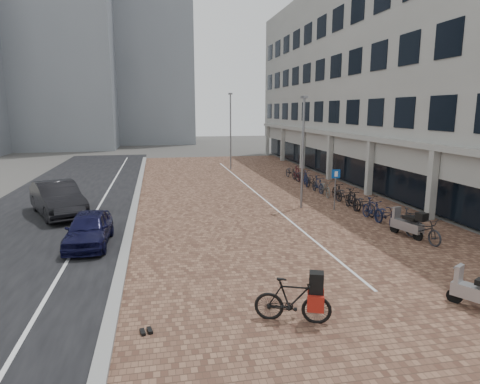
% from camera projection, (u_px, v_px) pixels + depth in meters
% --- Properties ---
extents(ground, '(140.00, 140.00, 0.00)m').
position_uv_depth(ground, '(274.00, 262.00, 14.52)').
color(ground, '#474442').
rests_on(ground, ground).
extents(plaza_brick, '(14.50, 42.00, 0.04)m').
position_uv_depth(plaza_brick, '(253.00, 193.00, 26.45)').
color(plaza_brick, brown).
rests_on(plaza_brick, ground).
extents(street_asphalt, '(8.00, 50.00, 0.03)m').
position_uv_depth(street_asphalt, '(68.00, 200.00, 24.35)').
color(street_asphalt, black).
rests_on(street_asphalt, ground).
extents(curb, '(0.35, 42.00, 0.14)m').
position_uv_depth(curb, '(137.00, 196.00, 25.08)').
color(curb, gray).
rests_on(curb, ground).
extents(lane_line, '(0.12, 44.00, 0.00)m').
position_uv_depth(lane_line, '(104.00, 199.00, 24.73)').
color(lane_line, white).
rests_on(lane_line, street_asphalt).
extents(parking_line, '(0.10, 30.00, 0.00)m').
position_uv_depth(parking_line, '(256.00, 192.00, 26.49)').
color(parking_line, white).
rests_on(parking_line, plaza_brick).
extents(office_building, '(8.40, 40.00, 15.00)m').
position_uv_depth(office_building, '(387.00, 64.00, 30.78)').
color(office_building, '#9F9F9A').
rests_on(office_building, ground).
extents(bg_towers, '(33.00, 23.00, 32.00)m').
position_uv_depth(bg_towers, '(72.00, 43.00, 56.21)').
color(bg_towers, gray).
rests_on(bg_towers, ground).
extents(car_navy, '(1.61, 3.86, 1.31)m').
position_uv_depth(car_navy, '(89.00, 229.00, 16.17)').
color(car_navy, black).
rests_on(car_navy, ground).
extents(car_dark, '(3.68, 5.35, 1.67)m').
position_uv_depth(car_dark, '(58.00, 199.00, 20.74)').
color(car_dark, black).
rests_on(car_dark, ground).
extents(hero_bike, '(1.96, 1.19, 1.34)m').
position_uv_depth(hero_bike, '(293.00, 300.00, 10.28)').
color(hero_bike, black).
rests_on(hero_bike, ground).
extents(shoes, '(0.42, 0.37, 0.09)m').
position_uv_depth(shoes, '(146.00, 333.00, 9.81)').
color(shoes, black).
rests_on(shoes, ground).
extents(scooter_front, '(0.95, 1.80, 1.18)m').
position_uv_depth(scooter_front, '(407.00, 223.00, 17.22)').
color(scooter_front, gray).
rests_on(scooter_front, ground).
extents(parking_sign, '(0.45, 0.10, 2.15)m').
position_uv_depth(parking_sign, '(335.00, 184.00, 21.67)').
color(parking_sign, slate).
rests_on(parking_sign, ground).
extents(lamp_near, '(0.12, 0.12, 5.78)m').
position_uv_depth(lamp_near, '(303.00, 154.00, 21.85)').
color(lamp_near, slate).
rests_on(lamp_near, ground).
extents(lamp_far, '(0.12, 0.12, 6.49)m').
position_uv_depth(lamp_far, '(231.00, 132.00, 36.30)').
color(lamp_far, gray).
rests_on(lamp_far, ground).
extents(bike_row, '(1.22, 18.13, 1.05)m').
position_uv_depth(bike_row, '(335.00, 191.00, 24.32)').
color(bike_row, black).
rests_on(bike_row, ground).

